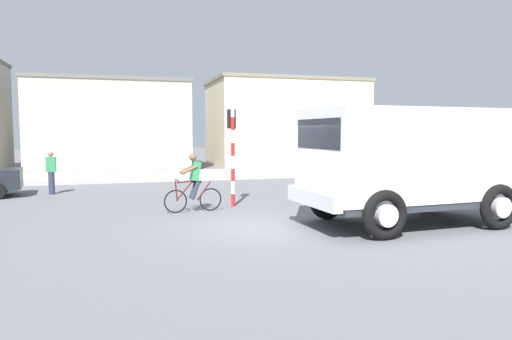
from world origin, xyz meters
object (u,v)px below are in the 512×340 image
at_px(traffic_light_pole, 232,141).
at_px(pedestrian_near_kerb, 51,172).
at_px(cyclist, 194,183).
at_px(truck_foreground, 409,159).

height_order(traffic_light_pole, pedestrian_near_kerb, traffic_light_pole).
xyz_separation_m(traffic_light_pole, pedestrian_near_kerb, (-5.91, 4.64, -1.22)).
height_order(cyclist, pedestrian_near_kerb, cyclist).
relative_size(traffic_light_pole, pedestrian_near_kerb, 1.98).
distance_m(truck_foreground, pedestrian_near_kerb, 12.91).
bearing_deg(truck_foreground, cyclist, 145.93).
bearing_deg(traffic_light_pole, cyclist, -151.91).
relative_size(cyclist, traffic_light_pole, 0.54).
distance_m(cyclist, traffic_light_pole, 1.94).
bearing_deg(pedestrian_near_kerb, truck_foreground, -42.45).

